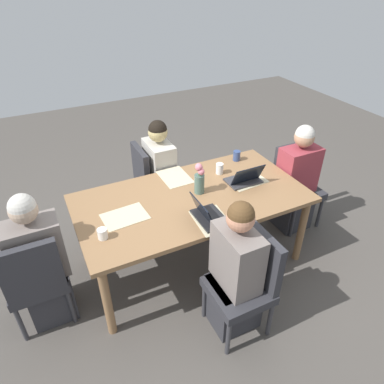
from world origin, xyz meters
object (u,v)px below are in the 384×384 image
(laptop_near_left_far, at_px, (208,215))
(chair_far_left_mid, at_px, (152,179))
(chair_head_right_right_near, at_px, (295,182))
(person_head_left_left_near, at_px, (42,266))
(laptop_head_right_right_near, at_px, (245,179))
(coffee_mug_centre_left, at_px, (237,156))
(chair_head_left_left_near, at_px, (35,278))
(person_far_left_mid, at_px, (160,178))
(person_head_right_right_near, at_px, (295,184))
(flower_vase, at_px, (199,178))
(chair_near_left_far, at_px, (247,279))
(person_near_left_far, at_px, (235,275))
(coffee_mug_near_left, at_px, (102,234))
(dining_table, at_px, (192,203))
(coffee_mug_near_right, at_px, (220,169))

(laptop_near_left_far, bearing_deg, chair_far_left_mid, 92.27)
(laptop_near_left_far, bearing_deg, chair_head_right_right_near, 18.85)
(person_head_left_left_near, distance_m, chair_far_left_mid, 1.53)
(laptop_head_right_right_near, xyz_separation_m, coffee_mug_centre_left, (0.17, 0.41, 0.01))
(chair_head_left_left_near, height_order, person_far_left_mid, person_far_left_mid)
(person_head_right_right_near, height_order, flower_vase, person_head_right_right_near)
(person_far_left_mid, height_order, chair_head_right_right_near, person_far_left_mid)
(chair_far_left_mid, xyz_separation_m, coffee_mug_centre_left, (0.80, -0.44, 0.31))
(person_head_right_right_near, bearing_deg, chair_near_left_far, -143.86)
(chair_near_left_far, relative_size, chair_head_right_right_near, 1.00)
(chair_far_left_mid, height_order, coffee_mug_centre_left, chair_far_left_mid)
(chair_near_left_far, height_order, chair_head_right_right_near, same)
(person_near_left_far, distance_m, coffee_mug_near_left, 1.05)
(laptop_near_left_far, bearing_deg, dining_table, 84.88)
(chair_head_left_left_near, xyz_separation_m, person_near_left_far, (1.37, -0.67, 0.03))
(chair_head_left_left_near, distance_m, person_far_left_mid, 1.65)
(coffee_mug_near_right, bearing_deg, person_head_left_left_near, -170.82)
(person_head_left_left_near, bearing_deg, person_near_left_far, -29.70)
(chair_head_left_left_near, bearing_deg, coffee_mug_near_right, 11.17)
(chair_head_right_right_near, distance_m, coffee_mug_near_right, 0.95)
(chair_near_left_far, xyz_separation_m, laptop_head_right_right_near, (0.50, 0.83, 0.30))
(chair_near_left_far, relative_size, person_near_left_far, 0.75)
(person_head_left_left_near, distance_m, coffee_mug_centre_left, 2.12)
(person_far_left_mid, distance_m, person_near_left_far, 1.56)
(person_head_left_left_near, xyz_separation_m, person_near_left_far, (1.31, -0.75, 0.00))
(person_head_right_right_near, distance_m, coffee_mug_near_left, 2.13)
(flower_vase, height_order, laptop_near_left_far, flower_vase)
(coffee_mug_near_left, bearing_deg, laptop_head_right_right_near, 7.76)
(coffee_mug_near_left, bearing_deg, person_head_right_right_near, 6.20)
(person_far_left_mid, relative_size, person_head_right_right_near, 1.00)
(person_head_left_left_near, height_order, person_far_left_mid, same)
(person_head_left_left_near, relative_size, coffee_mug_near_left, 14.15)
(chair_head_left_left_near, relative_size, person_near_left_far, 0.75)
(laptop_near_left_far, distance_m, coffee_mug_near_right, 0.75)
(chair_far_left_mid, bearing_deg, coffee_mug_centre_left, -28.47)
(person_near_left_far, bearing_deg, chair_near_left_far, -38.76)
(chair_head_right_right_near, distance_m, laptop_head_right_right_near, 0.82)
(chair_near_left_far, distance_m, flower_vase, 0.97)
(person_head_left_left_near, bearing_deg, chair_head_right_right_near, 3.03)
(chair_far_left_mid, xyz_separation_m, chair_head_right_right_near, (1.39, -0.74, 0.00))
(laptop_head_right_right_near, bearing_deg, dining_table, 179.01)
(chair_near_left_far, bearing_deg, person_far_left_mid, 92.03)
(person_near_left_far, height_order, laptop_head_right_right_near, person_near_left_far)
(dining_table, height_order, laptop_near_left_far, laptop_near_left_far)
(coffee_mug_centre_left, bearing_deg, laptop_head_right_right_near, -112.84)
(chair_head_right_right_near, bearing_deg, coffee_mug_centre_left, 152.54)
(chair_near_left_far, bearing_deg, chair_head_left_left_near, 153.12)
(coffee_mug_near_left, bearing_deg, chair_near_left_far, -35.37)
(dining_table, bearing_deg, person_far_left_mid, 90.33)
(laptop_head_right_right_near, relative_size, coffee_mug_centre_left, 3.04)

